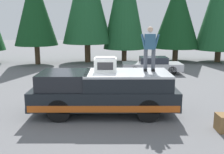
{
  "coord_description": "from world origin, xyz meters",
  "views": [
    {
      "loc": [
        -9.69,
        -1.0,
        3.46
      ],
      "look_at": [
        0.41,
        -1.02,
        1.35
      ],
      "focal_mm": 41.29,
      "sensor_mm": 36.0,
      "label": 1
    }
  ],
  "objects": [
    {
      "name": "compressor_unit",
      "position": [
        0.01,
        -0.77,
        1.93
      ],
      "size": [
        0.65,
        0.84,
        0.56
      ],
      "color": "silver",
      "rests_on": "pickup_truck"
    },
    {
      "name": "person_on_truck_bed",
      "position": [
        0.15,
        -2.47,
        2.55
      ],
      "size": [
        0.29,
        0.72,
        1.69
      ],
      "color": "#4C515B",
      "rests_on": "pickup_truck"
    },
    {
      "name": "conifer_far_left",
      "position": [
        13.58,
        -10.67,
        5.35
      ],
      "size": [
        4.28,
        4.28,
        9.59
      ],
      "color": "#4C3826",
      "rests_on": "ground"
    },
    {
      "name": "conifer_right",
      "position": [
        12.31,
        5.35,
        4.7
      ],
      "size": [
        3.58,
        3.58,
        7.8
      ],
      "color": "#4C3826",
      "rests_on": "ground"
    },
    {
      "name": "ground_plane",
      "position": [
        0.0,
        0.0,
        0.0
      ],
      "size": [
        90.0,
        90.0,
        0.0
      ],
      "primitive_type": "plane",
      "color": "slate"
    },
    {
      "name": "parked_car_silver",
      "position": [
        8.15,
        -3.86,
        0.58
      ],
      "size": [
        1.64,
        4.1,
        1.16
      ],
      "color": "silver",
      "rests_on": "ground"
    },
    {
      "name": "conifer_left",
      "position": [
        14.19,
        -6.94,
        4.34
      ],
      "size": [
        4.21,
        4.21,
        7.48
      ],
      "color": "#4C3826",
      "rests_on": "ground"
    },
    {
      "name": "pickup_truck",
      "position": [
        -0.09,
        -0.73,
        0.87
      ],
      "size": [
        2.01,
        5.54,
        1.65
      ],
      "color": "black",
      "rests_on": "ground"
    }
  ]
}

